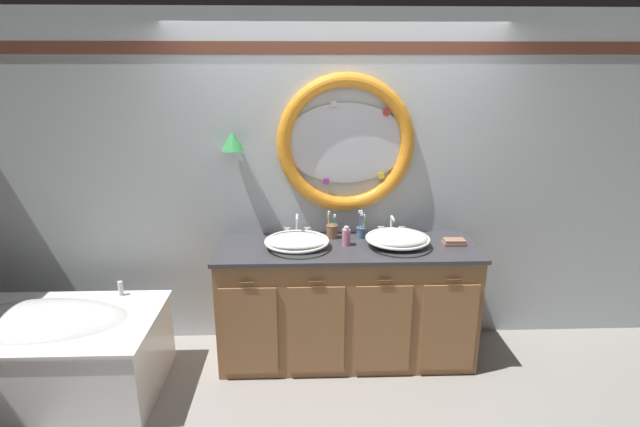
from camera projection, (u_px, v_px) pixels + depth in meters
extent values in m
plane|color=gray|center=(339.00, 372.00, 3.63)|extent=(14.00, 14.00, 0.00)
cube|color=silver|center=(335.00, 185.00, 3.81)|extent=(6.40, 0.08, 2.60)
cube|color=brown|center=(337.00, 48.00, 3.47)|extent=(6.27, 0.01, 0.09)
ellipsoid|color=silver|center=(346.00, 144.00, 3.67)|extent=(0.94, 0.02, 0.61)
torus|color=orange|center=(346.00, 144.00, 3.66)|extent=(1.05, 0.11, 1.05)
cube|color=purple|center=(408.00, 141.00, 3.66)|extent=(0.05, 0.01, 0.05)
cube|color=red|center=(386.00, 112.00, 3.60)|extent=(0.05, 0.01, 0.05)
cube|color=silver|center=(334.00, 104.00, 3.56)|extent=(0.05, 0.01, 0.05)
cube|color=#2866B7|center=(287.00, 130.00, 3.61)|extent=(0.05, 0.01, 0.05)
cube|color=silver|center=(289.00, 160.00, 3.67)|extent=(0.05, 0.01, 0.05)
cube|color=purple|center=(326.00, 181.00, 3.73)|extent=(0.05, 0.01, 0.05)
cube|color=yellow|center=(381.00, 176.00, 3.73)|extent=(0.05, 0.01, 0.05)
cylinder|color=#4C3823|center=(233.00, 137.00, 3.59)|extent=(0.02, 0.09, 0.02)
cone|color=green|center=(233.00, 141.00, 3.55)|extent=(0.17, 0.17, 0.14)
cube|color=olive|center=(346.00, 303.00, 3.73)|extent=(1.90, 0.62, 0.89)
cube|color=#38383D|center=(347.00, 248.00, 3.60)|extent=(1.93, 0.66, 0.03)
cube|color=#38383D|center=(344.00, 243.00, 3.90)|extent=(1.90, 0.02, 0.11)
cube|color=olive|center=(249.00, 332.00, 3.41)|extent=(0.40, 0.02, 0.67)
cylinder|color=#422D1E|center=(247.00, 283.00, 3.29)|extent=(0.10, 0.01, 0.01)
cube|color=olive|center=(316.00, 331.00, 3.43)|extent=(0.40, 0.02, 0.67)
cylinder|color=#422D1E|center=(316.00, 282.00, 3.31)|extent=(0.10, 0.01, 0.01)
cube|color=olive|center=(383.00, 329.00, 3.44)|extent=(0.40, 0.02, 0.67)
cylinder|color=#422D1E|center=(385.00, 281.00, 3.32)|extent=(0.10, 0.01, 0.01)
cube|color=olive|center=(449.00, 328.00, 3.46)|extent=(0.40, 0.02, 0.67)
cylinder|color=#422D1E|center=(454.00, 280.00, 3.34)|extent=(0.10, 0.01, 0.01)
cube|color=white|center=(46.00, 357.00, 3.32)|extent=(1.51, 0.84, 0.57)
ellipsoid|color=white|center=(41.00, 327.00, 3.25)|extent=(1.23, 0.66, 0.28)
cube|color=white|center=(40.00, 322.00, 3.24)|extent=(1.54, 0.87, 0.02)
cylinder|color=silver|center=(121.00, 288.00, 3.58)|extent=(0.04, 0.04, 0.11)
cylinder|color=silver|center=(41.00, 327.00, 3.25)|extent=(0.04, 0.04, 0.01)
ellipsoid|color=white|center=(297.00, 241.00, 3.54)|extent=(0.46, 0.31, 0.10)
torus|color=white|center=(297.00, 241.00, 3.54)|extent=(0.48, 0.48, 0.02)
cylinder|color=silver|center=(297.00, 241.00, 3.54)|extent=(0.03, 0.03, 0.01)
ellipsoid|color=white|center=(398.00, 239.00, 3.56)|extent=(0.46, 0.33, 0.12)
torus|color=white|center=(398.00, 238.00, 3.56)|extent=(0.48, 0.48, 0.02)
cylinder|color=silver|center=(398.00, 238.00, 3.56)|extent=(0.03, 0.03, 0.01)
cylinder|color=silver|center=(297.00, 235.00, 3.80)|extent=(0.05, 0.05, 0.02)
cylinder|color=silver|center=(297.00, 224.00, 3.78)|extent=(0.02, 0.02, 0.15)
sphere|color=silver|center=(297.00, 215.00, 3.76)|extent=(0.03, 0.03, 0.03)
cylinder|color=silver|center=(297.00, 218.00, 3.70)|extent=(0.02, 0.12, 0.02)
cylinder|color=silver|center=(287.00, 232.00, 3.79)|extent=(0.04, 0.04, 0.06)
cylinder|color=silver|center=(308.00, 232.00, 3.80)|extent=(0.04, 0.04, 0.06)
cube|color=silver|center=(287.00, 228.00, 3.78)|extent=(0.05, 0.01, 0.01)
cube|color=silver|center=(308.00, 228.00, 3.79)|extent=(0.05, 0.01, 0.01)
cylinder|color=silver|center=(391.00, 234.00, 3.83)|extent=(0.05, 0.05, 0.02)
cylinder|color=silver|center=(391.00, 225.00, 3.80)|extent=(0.02, 0.02, 0.13)
sphere|color=silver|center=(392.00, 217.00, 3.79)|extent=(0.03, 0.03, 0.03)
cylinder|color=silver|center=(393.00, 219.00, 3.74)|extent=(0.02, 0.09, 0.02)
cylinder|color=silver|center=(381.00, 231.00, 3.82)|extent=(0.04, 0.04, 0.06)
cylinder|color=silver|center=(402.00, 231.00, 3.82)|extent=(0.04, 0.04, 0.06)
cube|color=silver|center=(381.00, 227.00, 3.81)|extent=(0.05, 0.01, 0.01)
cube|color=silver|center=(402.00, 227.00, 3.81)|extent=(0.05, 0.01, 0.01)
cylinder|color=#996647|center=(332.00, 232.00, 3.74)|extent=(0.08, 0.08, 0.10)
torus|color=#996647|center=(332.00, 225.00, 3.73)|extent=(0.09, 0.09, 0.01)
cylinder|color=#19ADB2|center=(335.00, 227.00, 3.73)|extent=(0.02, 0.01, 0.16)
cube|color=white|center=(335.00, 216.00, 3.70)|extent=(0.02, 0.02, 0.02)
cylinder|color=yellow|center=(329.00, 225.00, 3.72)|extent=(0.02, 0.01, 0.18)
cube|color=white|center=(329.00, 213.00, 3.69)|extent=(0.02, 0.02, 0.02)
cylinder|color=slate|center=(361.00, 233.00, 3.75)|extent=(0.07, 0.07, 0.08)
torus|color=slate|center=(361.00, 228.00, 3.74)|extent=(0.08, 0.08, 0.01)
cylinder|color=yellow|center=(364.00, 227.00, 3.74)|extent=(0.02, 0.02, 0.16)
cube|color=white|center=(364.00, 216.00, 3.71)|extent=(0.02, 0.02, 0.02)
cylinder|color=purple|center=(361.00, 225.00, 3.74)|extent=(0.03, 0.01, 0.18)
cube|color=white|center=(362.00, 212.00, 3.71)|extent=(0.02, 0.02, 0.02)
cylinder|color=purple|center=(359.00, 225.00, 3.73)|extent=(0.01, 0.01, 0.19)
cube|color=white|center=(360.00, 212.00, 3.70)|extent=(0.02, 0.02, 0.02)
cylinder|color=#19ADB2|center=(361.00, 226.00, 3.73)|extent=(0.03, 0.02, 0.17)
cube|color=white|center=(361.00, 214.00, 3.70)|extent=(0.02, 0.02, 0.02)
cylinder|color=pink|center=(346.00, 237.00, 3.59)|extent=(0.06, 0.06, 0.12)
cylinder|color=silver|center=(346.00, 228.00, 3.57)|extent=(0.04, 0.04, 0.02)
cylinder|color=silver|center=(347.00, 227.00, 3.54)|extent=(0.01, 0.04, 0.01)
cube|color=#936B56|center=(454.00, 243.00, 3.61)|extent=(0.17, 0.10, 0.02)
cube|color=#936B56|center=(454.00, 241.00, 3.60)|extent=(0.15, 0.09, 0.02)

